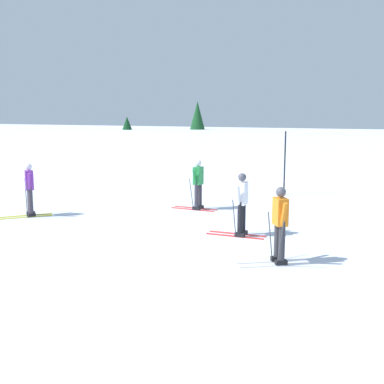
{
  "coord_description": "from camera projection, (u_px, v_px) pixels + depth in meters",
  "views": [
    {
      "loc": [
        7.05,
        -9.3,
        3.3
      ],
      "look_at": [
        0.86,
        3.79,
        0.9
      ],
      "focal_mm": 45.15,
      "sensor_mm": 36.0,
      "label": 1
    }
  ],
  "objects": [
    {
      "name": "skier_orange",
      "position": [
        280.0,
        223.0,
        10.5
      ],
      "size": [
        1.51,
        1.23,
        1.71
      ],
      "color": "silver",
      "rests_on": "ground"
    },
    {
      "name": "ground_plane",
      "position": [
        94.0,
        249.0,
        11.81
      ],
      "size": [
        120.0,
        120.0,
        0.0
      ],
      "primitive_type": "plane",
      "color": "silver"
    },
    {
      "name": "far_snow_ridge",
      "position": [
        289.0,
        150.0,
        28.62
      ],
      "size": [
        80.0,
        9.29,
        2.22
      ],
      "primitive_type": "cube",
      "color": "silver",
      "rests_on": "ground"
    },
    {
      "name": "trail_marker_pole",
      "position": [
        285.0,
        163.0,
        19.29
      ],
      "size": [
        0.06,
        0.06,
        2.56
      ],
      "primitive_type": "cylinder",
      "color": "black",
      "rests_on": "ground"
    },
    {
      "name": "conifer_far_left",
      "position": [
        197.0,
        128.0,
        30.45
      ],
      "size": [
        1.79,
        1.79,
        3.99
      ],
      "color": "#513823",
      "rests_on": "ground"
    },
    {
      "name": "skier_green",
      "position": [
        198.0,
        183.0,
        16.42
      ],
      "size": [
        1.6,
        1.0,
        1.71
      ],
      "color": "red",
      "rests_on": "ground"
    },
    {
      "name": "skier_purple",
      "position": [
        29.0,
        188.0,
        15.34
      ],
      "size": [
        1.34,
        1.44,
        1.71
      ],
      "color": "gold",
      "rests_on": "ground"
    },
    {
      "name": "skier_white",
      "position": [
        241.0,
        203.0,
        12.87
      ],
      "size": [
        1.62,
        1.0,
        1.71
      ],
      "color": "red",
      "rests_on": "ground"
    },
    {
      "name": "conifer_far_right",
      "position": [
        127.0,
        137.0,
        30.11
      ],
      "size": [
        1.91,
        1.91,
        3.04
      ],
      "color": "#513823",
      "rests_on": "ground"
    }
  ]
}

